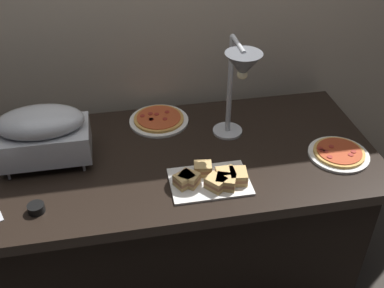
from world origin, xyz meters
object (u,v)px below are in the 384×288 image
at_px(chafing_dish, 42,133).
at_px(sauce_cup_near, 36,208).
at_px(sandwich_platter, 212,179).
at_px(pizza_plate_center, 159,120).
at_px(heat_lamp, 240,73).
at_px(pizza_plate_front, 339,153).

bearing_deg(chafing_dish, sauce_cup_near, -94.65).
bearing_deg(sandwich_platter, chafing_dish, 157.46).
bearing_deg(chafing_dish, pizza_plate_center, 23.93).
distance_m(chafing_dish, sauce_cup_near, 0.34).
relative_size(chafing_dish, heat_lamp, 0.78).
bearing_deg(sandwich_platter, pizza_plate_front, 7.88).
xyz_separation_m(heat_lamp, pizza_plate_front, (0.44, -0.13, -0.37)).
xyz_separation_m(heat_lamp, sandwich_platter, (-0.16, -0.22, -0.36)).
bearing_deg(heat_lamp, pizza_plate_center, 137.06).
distance_m(heat_lamp, pizza_plate_center, 0.56).
xyz_separation_m(heat_lamp, sauce_cup_near, (-0.85, -0.25, -0.36)).
bearing_deg(pizza_plate_front, sauce_cup_near, -174.85).
distance_m(pizza_plate_center, sandwich_platter, 0.53).
height_order(chafing_dish, sauce_cup_near, chafing_dish).
bearing_deg(heat_lamp, sandwich_platter, -126.00).
bearing_deg(pizza_plate_center, sauce_cup_near, -135.03).
relative_size(chafing_dish, sandwich_platter, 1.17).
bearing_deg(pizza_plate_center, chafing_dish, -156.07).
distance_m(pizza_plate_center, sauce_cup_near, 0.76).
height_order(chafing_dish, sandwich_platter, chafing_dish).
distance_m(sandwich_platter, sauce_cup_near, 0.69).
xyz_separation_m(pizza_plate_center, sandwich_platter, (0.15, -0.50, 0.01)).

